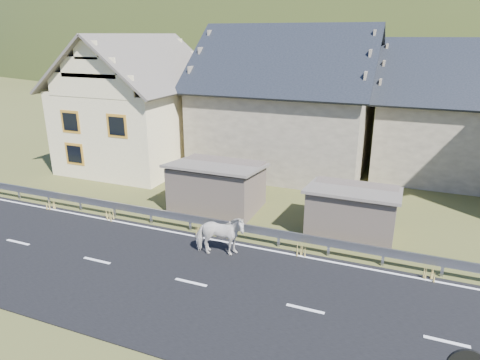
% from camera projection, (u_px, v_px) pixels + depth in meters
% --- Properties ---
extents(ground, '(160.00, 160.00, 0.00)m').
position_uv_depth(ground, '(191.00, 283.00, 14.69)').
color(ground, '#41431D').
rests_on(ground, ground).
extents(road, '(60.00, 7.00, 0.04)m').
position_uv_depth(road, '(191.00, 283.00, 14.68)').
color(road, black).
rests_on(road, ground).
extents(lane_markings, '(60.00, 6.60, 0.01)m').
position_uv_depth(lane_markings, '(191.00, 282.00, 14.67)').
color(lane_markings, silver).
rests_on(lane_markings, road).
extents(guardrail, '(28.10, 0.09, 0.75)m').
position_uv_depth(guardrail, '(233.00, 226.00, 17.73)').
color(guardrail, '#93969B').
rests_on(guardrail, ground).
extents(shed_left, '(4.30, 3.30, 2.40)m').
position_uv_depth(shed_left, '(217.00, 187.00, 20.74)').
color(shed_left, brown).
rests_on(shed_left, ground).
extents(shed_right, '(3.80, 2.90, 2.20)m').
position_uv_depth(shed_right, '(352.00, 212.00, 18.04)').
color(shed_right, brown).
rests_on(shed_right, ground).
extents(house_cream, '(7.80, 9.80, 8.30)m').
position_uv_depth(house_cream, '(139.00, 96.00, 27.34)').
color(house_cream, '#FBECB3').
rests_on(house_cream, ground).
extents(house_stone_a, '(10.80, 9.80, 8.90)m').
position_uv_depth(house_stone_a, '(288.00, 93.00, 26.70)').
color(house_stone_a, tan).
rests_on(house_stone_a, ground).
extents(house_stone_b, '(9.80, 8.80, 8.10)m').
position_uv_depth(house_stone_b, '(462.00, 104.00, 25.05)').
color(house_stone_b, tan).
rests_on(house_stone_b, ground).
extents(mountain, '(440.00, 280.00, 260.00)m').
position_uv_depth(mountain, '(409.00, 105.00, 177.35)').
color(mountain, '#233212').
rests_on(mountain, ground).
extents(conifer_patch, '(76.00, 50.00, 28.00)m').
position_uv_depth(conifer_patch, '(202.00, 41.00, 128.72)').
color(conifer_patch, black).
rests_on(conifer_patch, ground).
extents(horse, '(1.38, 2.12, 1.65)m').
position_uv_depth(horse, '(220.00, 235.00, 16.25)').
color(horse, silver).
rests_on(horse, road).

